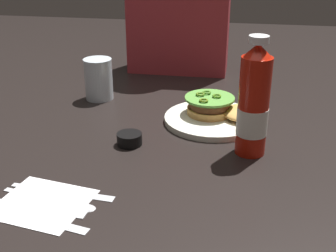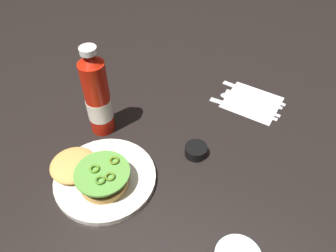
{
  "view_description": "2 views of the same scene",
  "coord_description": "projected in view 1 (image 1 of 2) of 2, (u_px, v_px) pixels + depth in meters",
  "views": [
    {
      "loc": [
        0.18,
        -0.88,
        0.45
      ],
      "look_at": [
        0.03,
        -0.03,
        0.06
      ],
      "focal_mm": 46.58,
      "sensor_mm": 36.0,
      "label": 1
    },
    {
      "loc": [
        -0.21,
        0.52,
        0.65
      ],
      "look_at": [
        0.02,
        -0.04,
        0.04
      ],
      "focal_mm": 34.46,
      "sensor_mm": 36.0,
      "label": 2
    }
  ],
  "objects": [
    {
      "name": "steak_knife",
      "position": [
        41.0,
        218.0,
        0.74
      ],
      "size": [
        0.21,
        0.06,
        0.0
      ],
      "color": "silver",
      "rests_on": "napkin"
    },
    {
      "name": "fork_utensil",
      "position": [
        47.0,
        207.0,
        0.77
      ],
      "size": [
        0.18,
        0.03,
        0.0
      ],
      "color": "silver",
      "rests_on": "napkin"
    },
    {
      "name": "ground_plane",
      "position": [
        159.0,
        145.0,
        1.0
      ],
      "size": [
        3.0,
        3.0,
        0.0
      ],
      "primitive_type": "plane",
      "color": "black"
    },
    {
      "name": "condiment_cup",
      "position": [
        129.0,
        139.0,
        1.0
      ],
      "size": [
        0.06,
        0.06,
        0.03
      ],
      "primitive_type": "cylinder",
      "color": "black",
      "rests_on": "ground_plane"
    },
    {
      "name": "burger_sandwich",
      "position": [
        222.0,
        108.0,
        1.12
      ],
      "size": [
        0.21,
        0.13,
        0.05
      ],
      "color": "tan",
      "rests_on": "dinner_plate"
    },
    {
      "name": "napkin",
      "position": [
        43.0,
        203.0,
        0.78
      ],
      "size": [
        0.18,
        0.17,
        0.0
      ],
      "primitive_type": "cube",
      "rotation": [
        0.0,
        0.0,
        -0.16
      ],
      "color": "white",
      "rests_on": "ground_plane"
    },
    {
      "name": "dinner_plate",
      "position": [
        212.0,
        119.0,
        1.12
      ],
      "size": [
        0.25,
        0.25,
        0.02
      ],
      "primitive_type": "cylinder",
      "color": "silver",
      "rests_on": "ground_plane"
    },
    {
      "name": "ketchup_bottle",
      "position": [
        253.0,
        105.0,
        0.92
      ],
      "size": [
        0.07,
        0.07,
        0.26
      ],
      "color": "red",
      "rests_on": "ground_plane"
    },
    {
      "name": "water_glass",
      "position": [
        99.0,
        79.0,
        1.26
      ],
      "size": [
        0.08,
        0.08,
        0.12
      ],
      "primitive_type": "cylinder",
      "color": "silver",
      "rests_on": "ground_plane"
    },
    {
      "name": "butter_knife",
      "position": [
        68.0,
        191.0,
        0.81
      ],
      "size": [
        0.21,
        0.03,
        0.0
      ],
      "color": "silver",
      "rests_on": "napkin"
    },
    {
      "name": "spoon_utensil",
      "position": [
        61.0,
        200.0,
        0.79
      ],
      "size": [
        0.19,
        0.05,
        0.0
      ],
      "color": "silver",
      "rests_on": "napkin"
    }
  ]
}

